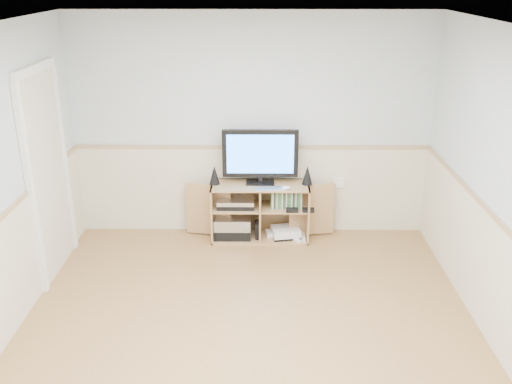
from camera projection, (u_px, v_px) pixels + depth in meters
room at (240, 202)px, 4.37m from camera, size 4.04×4.54×2.54m
media_cabinet at (260, 209)px, 6.50m from camera, size 1.70×0.41×0.65m
monitor at (260, 155)px, 6.26m from camera, size 0.84×0.18×0.62m
speaker_left at (214, 175)px, 6.32m from camera, size 0.12×0.12×0.21m
speaker_right at (307, 175)px, 6.31m from camera, size 0.12×0.12×0.22m
keyboard at (270, 189)px, 6.20m from camera, size 0.33×0.15×0.01m
mouse at (286, 188)px, 6.20m from camera, size 0.10×0.07×0.04m
av_components at (234, 220)px, 6.49m from camera, size 0.51×0.31×0.47m
game_consoles at (285, 232)px, 6.53m from camera, size 0.46×0.31×0.11m
game_cases at (286, 199)px, 6.37m from camera, size 0.34×0.13×0.19m
wall_outlet at (339, 182)px, 6.55m from camera, size 0.12×0.03×0.12m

